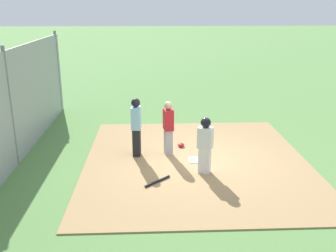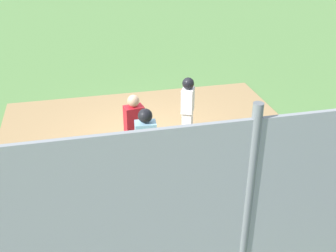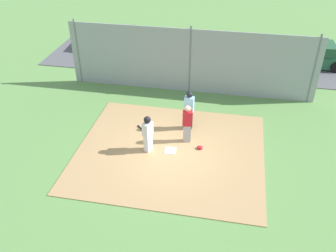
{
  "view_description": "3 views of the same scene",
  "coord_description": "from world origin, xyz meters",
  "px_view_note": "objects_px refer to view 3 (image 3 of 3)",
  "views": [
    {
      "loc": [
        10.25,
        -1.28,
        4.38
      ],
      "look_at": [
        -0.5,
        -0.8,
        0.93
      ],
      "focal_mm": 40.93,
      "sensor_mm": 36.0,
      "label": 1
    },
    {
      "loc": [
        -1.53,
        -8.19,
        4.86
      ],
      "look_at": [
        0.12,
        -1.01,
        1.02
      ],
      "focal_mm": 43.96,
      "sensor_mm": 36.0,
      "label": 2
    },
    {
      "loc": [
        -2.1,
        11.3,
        8.76
      ],
      "look_at": [
        0.21,
        -0.64,
        0.75
      ],
      "focal_mm": 39.44,
      "sensor_mm": 36.0,
      "label": 3
    }
  ],
  "objects_px": {
    "catcher": "(187,123)",
    "parked_car_blue": "(140,46)",
    "home_plate": "(170,151)",
    "umpire": "(189,109)",
    "parked_car_green": "(310,55)",
    "parked_car_dark": "(114,39)",
    "runner": "(148,132)",
    "catcher_mask": "(200,147)",
    "baseball_bat": "(143,130)"
  },
  "relations": [
    {
      "from": "catcher",
      "to": "parked_car_blue",
      "type": "bearing_deg",
      "value": -163.64
    },
    {
      "from": "home_plate",
      "to": "umpire",
      "type": "relative_size",
      "value": 0.25
    },
    {
      "from": "parked_car_green",
      "to": "parked_car_dark",
      "type": "bearing_deg",
      "value": -3.45
    },
    {
      "from": "runner",
      "to": "catcher_mask",
      "type": "distance_m",
      "value": 2.18
    },
    {
      "from": "parked_car_green",
      "to": "home_plate",
      "type": "bearing_deg",
      "value": 54.81
    },
    {
      "from": "catcher_mask",
      "to": "home_plate",
      "type": "bearing_deg",
      "value": 17.62
    },
    {
      "from": "catcher",
      "to": "parked_car_dark",
      "type": "distance_m",
      "value": 10.89
    },
    {
      "from": "umpire",
      "to": "baseball_bat",
      "type": "relative_size",
      "value": 2.06
    },
    {
      "from": "home_plate",
      "to": "catcher",
      "type": "xyz_separation_m",
      "value": [
        -0.53,
        -0.79,
        0.84
      ]
    },
    {
      "from": "baseball_bat",
      "to": "parked_car_green",
      "type": "relative_size",
      "value": 0.2
    },
    {
      "from": "home_plate",
      "to": "baseball_bat",
      "type": "xyz_separation_m",
      "value": [
        1.39,
        -1.15,
        0.02
      ]
    },
    {
      "from": "home_plate",
      "to": "runner",
      "type": "bearing_deg",
      "value": 8.14
    },
    {
      "from": "parked_car_green",
      "to": "parked_car_dark",
      "type": "distance_m",
      "value": 11.73
    },
    {
      "from": "catcher",
      "to": "parked_car_blue",
      "type": "relative_size",
      "value": 0.38
    },
    {
      "from": "parked_car_green",
      "to": "catcher",
      "type": "bearing_deg",
      "value": 54.89
    },
    {
      "from": "runner",
      "to": "umpire",
      "type": "bearing_deg",
      "value": 79.76
    },
    {
      "from": "catcher_mask",
      "to": "parked_car_dark",
      "type": "xyz_separation_m",
      "value": [
        6.58,
        -9.51,
        0.52
      ]
    },
    {
      "from": "baseball_bat",
      "to": "parked_car_green",
      "type": "distance_m",
      "value": 11.4
    },
    {
      "from": "parked_car_green",
      "to": "parked_car_blue",
      "type": "bearing_deg",
      "value": 1.19
    },
    {
      "from": "umpire",
      "to": "catcher_mask",
      "type": "height_order",
      "value": "umpire"
    },
    {
      "from": "umpire",
      "to": "baseball_bat",
      "type": "height_order",
      "value": "umpire"
    },
    {
      "from": "catcher",
      "to": "runner",
      "type": "relative_size",
      "value": 1.06
    },
    {
      "from": "baseball_bat",
      "to": "catcher_mask",
      "type": "relative_size",
      "value": 3.55
    },
    {
      "from": "catcher",
      "to": "umpire",
      "type": "bearing_deg",
      "value": 174.48
    },
    {
      "from": "umpire",
      "to": "parked_car_blue",
      "type": "bearing_deg",
      "value": -146.27
    },
    {
      "from": "baseball_bat",
      "to": "catcher_mask",
      "type": "xyz_separation_m",
      "value": [
        -2.51,
        0.8,
        0.03
      ]
    },
    {
      "from": "runner",
      "to": "baseball_bat",
      "type": "distance_m",
      "value": 1.62
    },
    {
      "from": "baseball_bat",
      "to": "parked_car_blue",
      "type": "xyz_separation_m",
      "value": [
        2.13,
        -7.88,
        0.55
      ]
    },
    {
      "from": "catcher",
      "to": "home_plate",
      "type": "bearing_deg",
      "value": -44.0
    },
    {
      "from": "home_plate",
      "to": "catcher_mask",
      "type": "relative_size",
      "value": 1.83
    },
    {
      "from": "catcher",
      "to": "parked_car_green",
      "type": "height_order",
      "value": "catcher"
    },
    {
      "from": "catcher",
      "to": "baseball_bat",
      "type": "height_order",
      "value": "catcher"
    },
    {
      "from": "catcher_mask",
      "to": "catcher",
      "type": "bearing_deg",
      "value": -36.49
    },
    {
      "from": "umpire",
      "to": "catcher_mask",
      "type": "xyz_separation_m",
      "value": [
        -0.66,
        1.38,
        -0.87
      ]
    },
    {
      "from": "home_plate",
      "to": "parked_car_dark",
      "type": "distance_m",
      "value": 11.3
    },
    {
      "from": "parked_car_green",
      "to": "baseball_bat",
      "type": "bearing_deg",
      "value": 45.73
    },
    {
      "from": "home_plate",
      "to": "parked_car_blue",
      "type": "xyz_separation_m",
      "value": [
        3.53,
        -9.03,
        0.57
      ]
    },
    {
      "from": "parked_car_green",
      "to": "parked_car_blue",
      "type": "height_order",
      "value": "same"
    },
    {
      "from": "catcher",
      "to": "parked_car_green",
      "type": "distance_m",
      "value": 10.49
    },
    {
      "from": "umpire",
      "to": "parked_car_blue",
      "type": "relative_size",
      "value": 0.4
    },
    {
      "from": "catcher_mask",
      "to": "umpire",
      "type": "bearing_deg",
      "value": -64.51
    },
    {
      "from": "catcher_mask",
      "to": "parked_car_green",
      "type": "distance_m",
      "value": 10.57
    },
    {
      "from": "umpire",
      "to": "parked_car_dark",
      "type": "height_order",
      "value": "umpire"
    },
    {
      "from": "umpire",
      "to": "parked_car_dark",
      "type": "xyz_separation_m",
      "value": [
        5.92,
        -8.14,
        -0.34
      ]
    },
    {
      "from": "catcher",
      "to": "umpire",
      "type": "height_order",
      "value": "umpire"
    },
    {
      "from": "parked_car_blue",
      "to": "baseball_bat",
      "type": "bearing_deg",
      "value": -69.42
    },
    {
      "from": "catcher_mask",
      "to": "parked_car_dark",
      "type": "distance_m",
      "value": 11.58
    },
    {
      "from": "parked_car_green",
      "to": "parked_car_blue",
      "type": "xyz_separation_m",
      "value": [
        9.79,
        0.54,
        0.0
      ]
    },
    {
      "from": "runner",
      "to": "parked_car_dark",
      "type": "height_order",
      "value": "runner"
    },
    {
      "from": "umpire",
      "to": "runner",
      "type": "distance_m",
      "value": 2.27
    }
  ]
}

